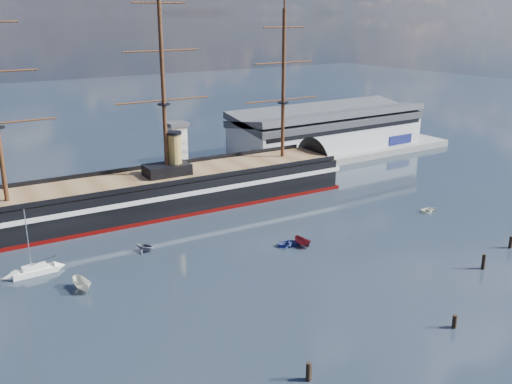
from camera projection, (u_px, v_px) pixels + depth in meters
ground at (236, 229)px, 118.06m from camera, size 600.00×600.00×0.00m
quay at (198, 181)px, 152.02m from camera, size 180.00×18.00×2.00m
warehouse at (328, 130)px, 177.90m from camera, size 63.00×21.00×11.60m
quay_tower at (177, 150)px, 143.05m from camera, size 5.00×5.00×15.00m
warship at (153, 193)px, 127.83m from camera, size 113.21×20.06×53.94m
sailboat at (35, 270)px, 97.29m from camera, size 7.46×2.26×11.89m
motorboat_a at (83, 290)px, 91.86m from camera, size 6.38×2.89×2.47m
motorboat_b at (291, 246)px, 109.46m from camera, size 2.21×3.39×1.47m
motorboat_c at (303, 246)px, 109.31m from camera, size 5.15×2.02×2.04m
motorboat_d at (145, 251)px, 106.99m from camera, size 7.01×5.80×2.38m
motorboat_e at (429, 212)px, 128.30m from camera, size 1.37×2.81×1.26m
piling_near_left at (308, 380)px, 69.30m from camera, size 0.64×0.64×3.15m
piling_near_mid at (454, 328)px, 80.85m from camera, size 0.64×0.64×2.73m
piling_near_right at (483, 269)px, 99.50m from camera, size 0.64×0.64×3.48m
piling_far_right at (510, 248)px, 108.39m from camera, size 0.64×0.64×3.08m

